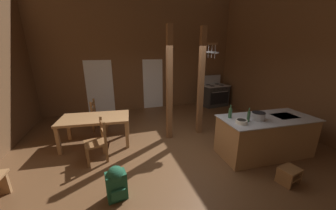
# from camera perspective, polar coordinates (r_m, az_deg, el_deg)

# --- Properties ---
(ground_plane) EXTENTS (8.52, 8.38, 0.10)m
(ground_plane) POSITION_cam_1_polar(r_m,az_deg,el_deg) (4.54, 2.50, -15.41)
(ground_plane) COLOR brown
(wall_back) EXTENTS (8.52, 0.14, 4.65)m
(wall_back) POSITION_cam_1_polar(r_m,az_deg,el_deg) (7.58, -8.10, 16.20)
(wall_back) COLOR brown
(wall_back) RESTS_ON ground_plane
(wall_right) EXTENTS (0.14, 8.38, 4.65)m
(wall_right) POSITION_cam_1_polar(r_m,az_deg,el_deg) (6.42, 38.76, 12.79)
(wall_right) COLOR brown
(wall_right) RESTS_ON ground_plane
(glazed_door_back_left) EXTENTS (1.00, 0.01, 2.05)m
(glazed_door_back_left) POSITION_cam_1_polar(r_m,az_deg,el_deg) (7.50, -20.78, 5.30)
(glazed_door_back_left) COLOR white
(glazed_door_back_left) RESTS_ON ground_plane
(glazed_panel_back_right) EXTENTS (0.84, 0.01, 2.05)m
(glazed_panel_back_right) POSITION_cam_1_polar(r_m,az_deg,el_deg) (7.71, -4.77, 6.60)
(glazed_panel_back_right) COLOR white
(glazed_panel_back_right) RESTS_ON ground_plane
(kitchen_island) EXTENTS (2.22, 1.10, 0.92)m
(kitchen_island) POSITION_cam_1_polar(r_m,az_deg,el_deg) (4.84, 28.33, -8.62)
(kitchen_island) COLOR #9E7044
(kitchen_island) RESTS_ON ground_plane
(stove_range) EXTENTS (1.21, 0.91, 1.32)m
(stove_range) POSITION_cam_1_polar(r_m,az_deg,el_deg) (8.36, 14.34, 3.13)
(stove_range) COLOR #2E2E2E
(stove_range) RESTS_ON ground_plane
(support_post_with_pot_rack) EXTENTS (0.56, 0.24, 3.00)m
(support_post_with_pot_rack) POSITION_cam_1_polar(r_m,az_deg,el_deg) (5.17, 10.76, 7.96)
(support_post_with_pot_rack) COLOR brown
(support_post_with_pot_rack) RESTS_ON ground_plane
(support_post_center) EXTENTS (0.14, 0.14, 3.00)m
(support_post_center) POSITION_cam_1_polar(r_m,az_deg,el_deg) (4.77, 0.42, 6.22)
(support_post_center) COLOR brown
(support_post_center) RESTS_ON ground_plane
(step_stool) EXTENTS (0.40, 0.34, 0.30)m
(step_stool) POSITION_cam_1_polar(r_m,az_deg,el_deg) (4.21, 34.01, -17.72)
(step_stool) COLOR brown
(step_stool) RESTS_ON ground_plane
(dining_table) EXTENTS (1.79, 1.09, 0.74)m
(dining_table) POSITION_cam_1_polar(r_m,az_deg,el_deg) (5.02, -22.10, -4.53)
(dining_table) COLOR #9E7044
(dining_table) RESTS_ON ground_plane
(ladderback_chair_near_window) EXTENTS (0.52, 0.52, 0.95)m
(ladderback_chair_near_window) POSITION_cam_1_polar(r_m,az_deg,el_deg) (4.33, -21.42, -10.73)
(ladderback_chair_near_window) COLOR brown
(ladderback_chair_near_window) RESTS_ON ground_plane
(ladderback_chair_by_post) EXTENTS (0.50, 0.50, 0.95)m
(ladderback_chair_by_post) POSITION_cam_1_polar(r_m,az_deg,el_deg) (5.98, -21.18, -3.16)
(ladderback_chair_by_post) COLOR brown
(ladderback_chair_by_post) RESTS_ON ground_plane
(backpack) EXTENTS (0.35, 0.33, 0.60)m
(backpack) POSITION_cam_1_polar(r_m,az_deg,el_deg) (3.30, -16.10, -22.39)
(backpack) COLOR #1E5138
(backpack) RESTS_ON ground_plane
(stockpot_on_counter) EXTENTS (0.35, 0.28, 0.17)m
(stockpot_on_counter) POSITION_cam_1_polar(r_m,az_deg,el_deg) (4.40, 26.70, -3.16)
(stockpot_on_counter) COLOR #A8AAB2
(stockpot_on_counter) RESTS_ON kitchen_island
(mixing_bowl_on_counter) EXTENTS (0.23, 0.23, 0.08)m
(mixing_bowl_on_counter) POSITION_cam_1_polar(r_m,az_deg,el_deg) (4.04, 22.27, -4.92)
(mixing_bowl_on_counter) COLOR silver
(mixing_bowl_on_counter) RESTS_ON kitchen_island
(bottle_tall_on_counter) EXTENTS (0.06, 0.06, 0.30)m
(bottle_tall_on_counter) POSITION_cam_1_polar(r_m,az_deg,el_deg) (4.19, 24.17, -3.25)
(bottle_tall_on_counter) COLOR #2D5638
(bottle_tall_on_counter) RESTS_ON kitchen_island
(bottle_short_on_counter) EXTENTS (0.08, 0.08, 0.30)m
(bottle_short_on_counter) POSITION_cam_1_polar(r_m,az_deg,el_deg) (4.26, 19.14, -2.36)
(bottle_short_on_counter) COLOR #2D5638
(bottle_short_on_counter) RESTS_ON kitchen_island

